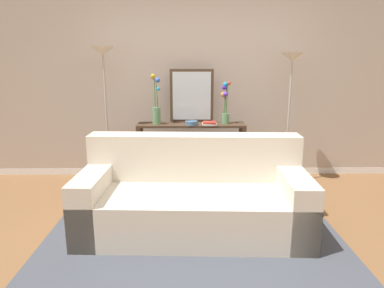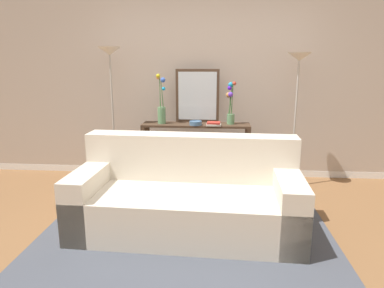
# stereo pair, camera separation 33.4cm
# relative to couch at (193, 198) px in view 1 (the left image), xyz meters

# --- Properties ---
(ground_plane) EXTENTS (16.00, 16.00, 0.02)m
(ground_plane) POSITION_rel_couch_xyz_m (0.11, -0.28, -0.32)
(ground_plane) COLOR brown
(back_wall) EXTENTS (12.00, 0.15, 2.60)m
(back_wall) POSITION_rel_couch_xyz_m (0.11, 1.73, 0.99)
(back_wall) COLOR white
(back_wall) RESTS_ON ground
(area_rug) EXTENTS (2.71, 1.91, 0.01)m
(area_rug) POSITION_rel_couch_xyz_m (-0.00, -0.16, -0.31)
(area_rug) COLOR #474C56
(area_rug) RESTS_ON ground
(couch) EXTENTS (2.12, 0.99, 0.88)m
(couch) POSITION_rel_couch_xyz_m (0.00, 0.00, 0.00)
(couch) COLOR beige
(couch) RESTS_ON ground
(console_table) EXTENTS (1.39, 0.33, 0.80)m
(console_table) POSITION_rel_couch_xyz_m (-0.01, 1.33, 0.24)
(console_table) COLOR #473323
(console_table) RESTS_ON ground
(floor_lamp_left) EXTENTS (0.28, 0.28, 1.76)m
(floor_lamp_left) POSITION_rel_couch_xyz_m (-1.08, 1.25, 1.07)
(floor_lamp_left) COLOR #B7B2A8
(floor_lamp_left) RESTS_ON ground
(floor_lamp_right) EXTENTS (0.28, 0.28, 1.69)m
(floor_lamp_right) POSITION_rel_couch_xyz_m (1.23, 1.25, 1.02)
(floor_lamp_right) COLOR #B7B2A8
(floor_lamp_right) RESTS_ON ground
(wall_mirror) EXTENTS (0.57, 0.02, 0.69)m
(wall_mirror) POSITION_rel_couch_xyz_m (-0.00, 1.46, 0.83)
(wall_mirror) COLOR #473323
(wall_mirror) RESTS_ON console_table
(vase_tall_flowers) EXTENTS (0.12, 0.10, 0.64)m
(vase_tall_flowers) POSITION_rel_couch_xyz_m (-0.45, 1.32, 0.69)
(vase_tall_flowers) COLOR #669E6B
(vase_tall_flowers) RESTS_ON console_table
(vase_short_flowers) EXTENTS (0.13, 0.13, 0.54)m
(vase_short_flowers) POSITION_rel_couch_xyz_m (0.43, 1.35, 0.73)
(vase_short_flowers) COLOR #669E6B
(vase_short_flowers) RESTS_ON console_table
(fruit_bowl) EXTENTS (0.16, 0.16, 0.05)m
(fruit_bowl) POSITION_rel_couch_xyz_m (-0.01, 1.24, 0.51)
(fruit_bowl) COLOR #4C7093
(fruit_bowl) RESTS_ON console_table
(book_stack) EXTENTS (0.19, 0.15, 0.04)m
(book_stack) POSITION_rel_couch_xyz_m (0.22, 1.23, 0.51)
(book_stack) COLOR silver
(book_stack) RESTS_ON console_table
(book_row_under_console) EXTENTS (0.37, 0.18, 0.12)m
(book_row_under_console) POSITION_rel_couch_xyz_m (-0.39, 1.33, -0.26)
(book_row_under_console) COLOR #6B3360
(book_row_under_console) RESTS_ON ground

